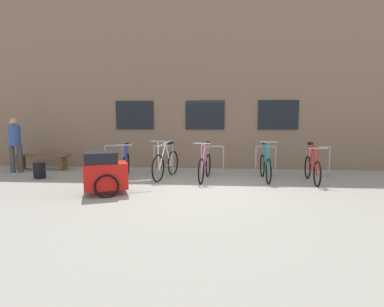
{
  "coord_description": "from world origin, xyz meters",
  "views": [
    {
      "loc": [
        0.33,
        -6.32,
        1.57
      ],
      "look_at": [
        -0.31,
        1.6,
        0.68
      ],
      "focal_mm": 26.33,
      "sensor_mm": 36.0,
      "label": 1
    }
  ],
  "objects": [
    {
      "name": "bicycle_teal",
      "position": [
        1.71,
        1.39,
        0.38
      ],
      "size": [
        0.44,
        1.64,
        1.1
      ],
      "color": "black",
      "rests_on": "ground"
    },
    {
      "name": "bicycle_blue",
      "position": [
        -2.17,
        1.41,
        0.37
      ],
      "size": [
        0.52,
        1.7,
        1.0
      ],
      "color": "black",
      "rests_on": "ground"
    },
    {
      "name": "backpack",
      "position": [
        -4.55,
        1.07,
        0.22
      ],
      "size": [
        0.34,
        0.3,
        0.44
      ],
      "primitive_type": "cube",
      "rotation": [
        0.0,
        0.0,
        -0.46
      ],
      "color": "black",
      "rests_on": "ground"
    },
    {
      "name": "ground_plane",
      "position": [
        0.0,
        0.0,
        0.0
      ],
      "size": [
        42.0,
        42.0,
        0.0
      ],
      "primitive_type": "plane",
      "color": "gray"
    },
    {
      "name": "wooden_bench",
      "position": [
        -5.37,
        2.47,
        0.38
      ],
      "size": [
        1.84,
        0.4,
        0.51
      ],
      "color": "brown",
      "rests_on": "ground"
    },
    {
      "name": "bike_rack",
      "position": [
        0.31,
        1.9,
        0.54
      ],
      "size": [
        6.61,
        0.05,
        0.89
      ],
      "color": "gray",
      "rests_on": "ground"
    },
    {
      "name": "storefront_building",
      "position": [
        0.0,
        6.34,
        2.9
      ],
      "size": [
        28.0,
        6.32,
        5.79
      ],
      "color": "#7A604C",
      "rests_on": "ground"
    },
    {
      "name": "bike_trailer",
      "position": [
        -2.05,
        -0.45,
        0.49
      ],
      "size": [
        1.45,
        0.91,
        0.95
      ],
      "color": "red",
      "rests_on": "ground"
    },
    {
      "name": "person_by_bench",
      "position": [
        -5.86,
        1.93,
        0.98
      ],
      "size": [
        0.35,
        0.32,
        1.69
      ],
      "color": "#3F3F42",
      "rests_on": "ground"
    },
    {
      "name": "bicycle_red",
      "position": [
        2.89,
        1.22,
        0.37
      ],
      "size": [
        0.44,
        1.68,
        1.04
      ],
      "color": "black",
      "rests_on": "ground"
    },
    {
      "name": "bicycle_white",
      "position": [
        -1.03,
        1.45,
        0.4
      ],
      "size": [
        0.56,
        1.74,
        1.1
      ],
      "color": "black",
      "rests_on": "ground"
    },
    {
      "name": "bicycle_pink",
      "position": [
        0.07,
        1.29,
        0.38
      ],
      "size": [
        0.44,
        1.71,
        1.06
      ],
      "color": "black",
      "rests_on": "ground"
    }
  ]
}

